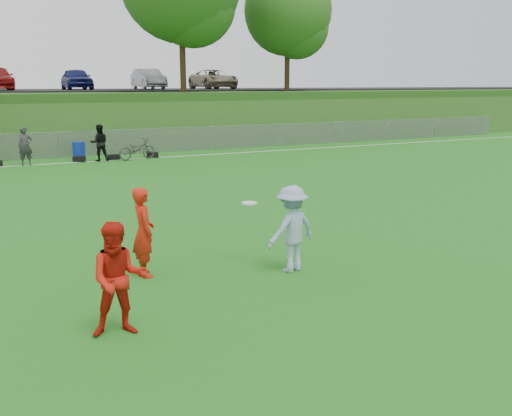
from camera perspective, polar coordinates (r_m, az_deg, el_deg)
ground at (r=10.27m, az=-3.80°, el=-8.00°), size 120.00×120.00×0.00m
sideline_far at (r=27.38m, az=-18.50°, el=4.30°), size 60.00×0.10×0.01m
fence at (r=29.28m, az=-19.15°, el=6.01°), size 58.00×0.06×1.30m
berm at (r=40.12m, az=-21.34°, el=8.63°), size 120.00×18.00×3.00m
parking_lot at (r=42.06m, az=-21.77°, el=10.85°), size 120.00×12.00×0.10m
tree_green_far at (r=40.30m, az=3.46°, el=18.66°), size 5.88×5.88×8.19m
car_row at (r=40.98m, az=-23.39°, el=11.78°), size 32.04×5.18×1.44m
gear_bags at (r=27.62m, az=-16.48°, el=4.75°), size 7.60×0.56×0.26m
player_red_left at (r=10.86m, az=-11.18°, el=-2.37°), size 0.41×0.62×1.70m
player_red_center at (r=8.42m, az=-13.58°, el=-6.94°), size 0.93×0.78×1.68m
player_blue at (r=10.95m, az=3.59°, el=-2.09°), size 1.19×0.84×1.68m
frisbee at (r=11.30m, az=-0.65°, el=0.50°), size 0.31×0.31×0.03m
recycling_bin at (r=28.20m, az=-17.28°, el=5.47°), size 0.59×0.59×0.86m
bicycle at (r=27.70m, az=-11.83°, el=5.78°), size 1.99×1.12×0.99m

